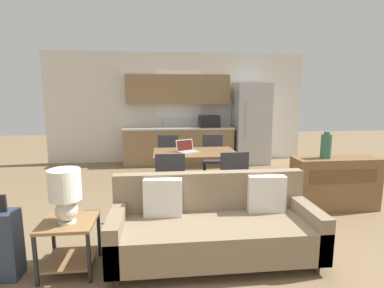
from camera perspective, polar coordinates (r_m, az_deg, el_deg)
The scene contains 15 objects.
ground_plane at distance 3.40m, azimuth 2.44°, elevation -20.36°, with size 20.00×20.00×0.00m, color #7F6647.
wall_back at distance 7.57m, azimuth -2.75°, elevation 6.94°, with size 6.40×0.07×2.70m.
kitchen_counter at distance 7.31m, azimuth -2.45°, elevation 2.83°, with size 2.65×0.65×2.15m.
refrigerator at distance 7.50m, azimuth 11.16°, elevation 3.83°, with size 0.81×0.78×1.95m.
dining_table at distance 4.99m, azimuth 0.54°, elevation -2.25°, with size 1.37×0.88×0.74m.
couch at distance 3.24m, azimuth 4.12°, elevation -15.29°, with size 2.08×0.80×0.85m.
side_table at distance 3.23m, azimuth -22.33°, elevation -16.04°, with size 0.50×0.50×0.51m.
table_lamp at distance 3.02m, azimuth -23.00°, elevation -8.39°, with size 0.29×0.29×0.51m.
credenza at distance 4.94m, azimuth 25.54°, elevation -6.78°, with size 1.25×0.40×0.78m.
vase at distance 4.72m, azimuth 24.17°, elevation -0.34°, with size 0.15×0.15×0.38m.
dining_chair_far_right at distance 5.82m, azimuth 4.01°, elevation -2.30°, with size 0.45×0.45×0.91m.
dining_chair_far_left at distance 5.77m, azimuth -4.63°, elevation -2.42°, with size 0.46×0.46×0.91m.
dining_chair_near_right at distance 4.34m, azimuth 7.60°, elevation -6.49°, with size 0.43×0.43×0.91m.
dining_chair_near_left at distance 4.22m, azimuth -4.16°, elevation -6.92°, with size 0.43×0.43×0.91m.
laptop at distance 4.97m, azimuth -1.01°, elevation -0.94°, with size 0.40×0.37×0.20m.
Camera 1 is at (-0.45, -2.92, 1.70)m, focal length 28.00 mm.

